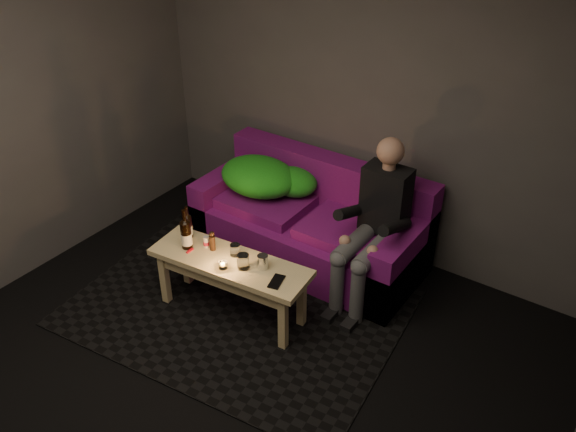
{
  "coord_description": "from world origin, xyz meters",
  "views": [
    {
      "loc": [
        1.95,
        -1.71,
        3.01
      ],
      "look_at": [
        -0.26,
        1.47,
        0.56
      ],
      "focal_mm": 38.0,
      "sensor_mm": 36.0,
      "label": 1
    }
  ],
  "objects_px": {
    "coffee_table": "(230,270)",
    "beer_bottle_a": "(188,226)",
    "person": "(375,221)",
    "sofa": "(312,226)",
    "beer_bottle_b": "(186,234)",
    "steel_cup": "(263,262)"
  },
  "relations": [
    {
      "from": "beer_bottle_b",
      "to": "person",
      "type": "bearing_deg",
      "value": 38.81
    },
    {
      "from": "sofa",
      "to": "person",
      "type": "xyz_separation_m",
      "value": [
        0.63,
        -0.15,
        0.35
      ]
    },
    {
      "from": "person",
      "to": "beer_bottle_a",
      "type": "xyz_separation_m",
      "value": [
        -1.14,
        -0.74,
        -0.07
      ]
    },
    {
      "from": "coffee_table",
      "to": "beer_bottle_a",
      "type": "xyz_separation_m",
      "value": [
        -0.43,
        0.05,
        0.18
      ]
    },
    {
      "from": "person",
      "to": "beer_bottle_b",
      "type": "bearing_deg",
      "value": -141.19
    },
    {
      "from": "sofa",
      "to": "coffee_table",
      "type": "bearing_deg",
      "value": -94.72
    },
    {
      "from": "sofa",
      "to": "steel_cup",
      "type": "xyz_separation_m",
      "value": [
        0.17,
        -0.89,
        0.24
      ]
    },
    {
      "from": "beer_bottle_a",
      "to": "sofa",
      "type": "bearing_deg",
      "value": 60.22
    },
    {
      "from": "person",
      "to": "coffee_table",
      "type": "bearing_deg",
      "value": -131.63
    },
    {
      "from": "steel_cup",
      "to": "beer_bottle_b",
      "type": "bearing_deg",
      "value": -169.28
    },
    {
      "from": "person",
      "to": "coffee_table",
      "type": "distance_m",
      "value": 1.09
    },
    {
      "from": "coffee_table",
      "to": "beer_bottle_b",
      "type": "relative_size",
      "value": 3.85
    },
    {
      "from": "sofa",
      "to": "beer_bottle_b",
      "type": "relative_size",
      "value": 5.91
    },
    {
      "from": "person",
      "to": "coffee_table",
      "type": "height_order",
      "value": "person"
    },
    {
      "from": "beer_bottle_a",
      "to": "person",
      "type": "bearing_deg",
      "value": 33.06
    },
    {
      "from": "sofa",
      "to": "beer_bottle_b",
      "type": "height_order",
      "value": "sofa"
    },
    {
      "from": "sofa",
      "to": "beer_bottle_b",
      "type": "bearing_deg",
      "value": -113.11
    },
    {
      "from": "beer_bottle_b",
      "to": "steel_cup",
      "type": "distance_m",
      "value": 0.61
    },
    {
      "from": "beer_bottle_a",
      "to": "steel_cup",
      "type": "distance_m",
      "value": 0.68
    },
    {
      "from": "sofa",
      "to": "coffee_table",
      "type": "height_order",
      "value": "sofa"
    },
    {
      "from": "coffee_table",
      "to": "steel_cup",
      "type": "xyz_separation_m",
      "value": [
        0.25,
        0.06,
        0.14
      ]
    },
    {
      "from": "sofa",
      "to": "person",
      "type": "distance_m",
      "value": 0.73
    }
  ]
}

